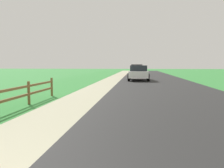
# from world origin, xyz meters

# --- Properties ---
(ground_plane) EXTENTS (120.00, 120.00, 0.00)m
(ground_plane) POSITION_xyz_m (0.00, 25.00, 0.00)
(ground_plane) COLOR #378B3C
(road_asphalt) EXTENTS (7.00, 66.00, 0.01)m
(road_asphalt) POSITION_xyz_m (3.50, 27.00, 0.00)
(road_asphalt) COLOR #282828
(road_asphalt) RESTS_ON ground
(curb_concrete) EXTENTS (6.00, 66.00, 0.01)m
(curb_concrete) POSITION_xyz_m (-3.00, 27.00, 0.00)
(curb_concrete) COLOR #B2AE8E
(curb_concrete) RESTS_ON ground
(grass_verge) EXTENTS (5.00, 66.00, 0.00)m
(grass_verge) POSITION_xyz_m (-4.50, 27.00, 0.01)
(grass_verge) COLOR #378B3C
(grass_verge) RESTS_ON ground
(parked_suv_white) EXTENTS (2.16, 4.59, 1.55)m
(parked_suv_white) POSITION_xyz_m (1.89, 22.48, 0.80)
(parked_suv_white) COLOR white
(parked_suv_white) RESTS_ON ground
(parked_car_red) EXTENTS (2.13, 4.89, 1.65)m
(parked_car_red) POSITION_xyz_m (1.68, 33.42, 0.83)
(parked_car_red) COLOR maroon
(parked_car_red) RESTS_ON ground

